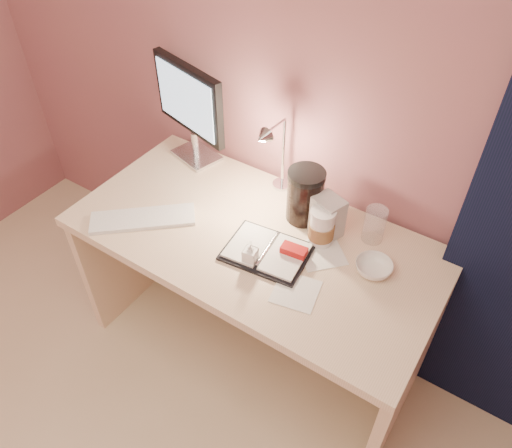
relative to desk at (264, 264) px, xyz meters
The scene contains 14 objects.
desk is the anchor object (origin of this frame).
monitor 0.72m from the desk, 157.83° to the left, with size 0.41×0.19×0.44m.
keyboard 0.53m from the desk, 149.20° to the right, with size 0.40×0.12×0.02m, color silver.
planner 0.28m from the desk, 51.62° to the right, with size 0.32×0.26×0.05m.
paper_a 0.41m from the desk, 39.72° to the right, with size 0.15×0.15×0.00m, color silver.
paper_b 0.27m from the desk, 40.76° to the right, with size 0.13×0.13×0.00m, color silver.
paper_c 0.34m from the desk, ahead, with size 0.15×0.15×0.00m, color silver.
coffee_cup 0.37m from the desk, ahead, with size 0.09×0.09×0.15m.
clear_cup 0.50m from the desk, 22.71° to the left, with size 0.08×0.08×0.14m, color white.
bowl 0.51m from the desk, ahead, with size 0.13×0.13×0.04m, color silver.
lotion_bottle 0.35m from the desk, 71.57° to the right, with size 0.05×0.05×0.10m, color silver.
dark_jar 0.36m from the desk, 49.64° to the left, with size 0.14×0.14×0.19m, color black.
product_box 0.38m from the desk, 22.24° to the left, with size 0.11×0.09×0.16m, color silver.
desk_lamp 0.47m from the desk, 112.37° to the left, with size 0.08×0.21×0.34m.
Camera 1 is at (0.74, 0.28, 2.04)m, focal length 35.00 mm.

